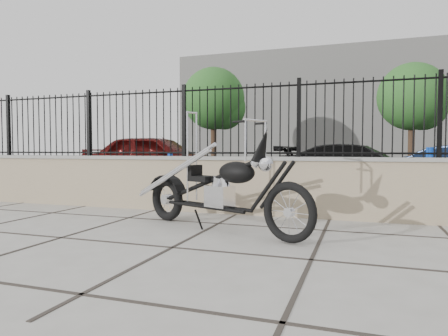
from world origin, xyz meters
name	(u,v)px	position (x,y,z in m)	size (l,w,h in m)	color
ground_plane	(172,248)	(0.00, 0.00, 0.00)	(90.00, 90.00, 0.00)	#99968E
parking_lot	(310,176)	(0.00, 12.50, 0.00)	(30.00, 30.00, 0.00)	black
retaining_wall	(239,185)	(0.00, 2.50, 0.48)	(14.00, 0.36, 0.96)	gray
iron_fence	(239,121)	(0.00, 2.50, 1.56)	(14.00, 0.08, 1.20)	black
background_building	(334,110)	(0.00, 26.50, 4.00)	(22.00, 6.00, 8.00)	beige
chopper_motorcycle	(217,169)	(0.13, 1.07, 0.82)	(2.73, 0.48, 1.64)	black
car_red	(157,160)	(-3.93, 6.87, 0.77)	(1.83, 4.54, 1.55)	#450A09
car_black	(358,167)	(1.88, 7.12, 0.61)	(1.72, 4.22, 1.22)	black
bollard_a	(170,173)	(-2.38, 4.69, 0.50)	(0.12, 0.12, 1.01)	#0C15BD
bollard_b	(429,176)	(3.23, 4.87, 0.56)	(0.13, 0.13, 1.12)	#0B3EB2
tree_left	(214,96)	(-5.83, 16.90, 4.05)	(3.43, 3.43, 5.79)	#382619
tree_right	(412,94)	(4.12, 16.35, 3.65)	(3.09, 3.09, 5.22)	#382619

